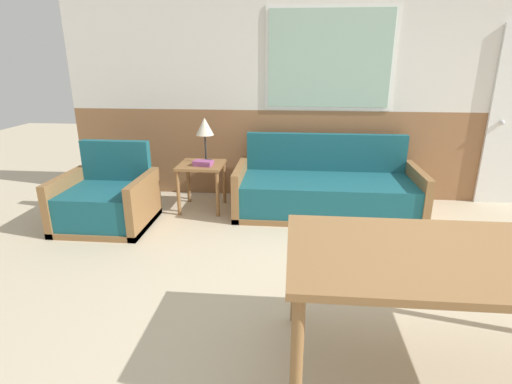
# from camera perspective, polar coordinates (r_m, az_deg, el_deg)

# --- Properties ---
(ground_plane) EXTENTS (16.00, 16.00, 0.00)m
(ground_plane) POSITION_cam_1_polar(r_m,az_deg,el_deg) (2.95, 21.73, -17.61)
(ground_plane) COLOR beige
(wall_back) EXTENTS (7.20, 0.09, 2.70)m
(wall_back) POSITION_cam_1_polar(r_m,az_deg,el_deg) (4.99, 15.18, 14.34)
(wall_back) COLOR #8E603D
(wall_back) RESTS_ON ground_plane
(couch) EXTENTS (2.03, 0.89, 0.84)m
(couch) POSITION_cam_1_polar(r_m,az_deg,el_deg) (4.58, 9.97, 0.05)
(couch) COLOR olive
(couch) RESTS_ON ground_plane
(armchair) EXTENTS (0.91, 0.81, 0.84)m
(armchair) POSITION_cam_1_polar(r_m,az_deg,el_deg) (4.46, -20.56, -1.37)
(armchair) COLOR olive
(armchair) RESTS_ON ground_plane
(side_table) EXTENTS (0.50, 0.50, 0.54)m
(side_table) POSITION_cam_1_polar(r_m,az_deg,el_deg) (4.60, -7.79, 2.85)
(side_table) COLOR olive
(side_table) RESTS_ON ground_plane
(table_lamp) EXTENTS (0.20, 0.20, 0.51)m
(table_lamp) POSITION_cam_1_polar(r_m,az_deg,el_deg) (4.57, -7.34, 8.98)
(table_lamp) COLOR #262628
(table_lamp) RESTS_ON side_table
(book_stack) EXTENTS (0.23, 0.17, 0.06)m
(book_stack) POSITION_cam_1_polar(r_m,az_deg,el_deg) (4.48, -7.57, 4.11)
(book_stack) COLOR #994C84
(book_stack) RESTS_ON side_table
(dining_table) EXTENTS (1.60, 0.90, 0.74)m
(dining_table) POSITION_cam_1_polar(r_m,az_deg,el_deg) (2.30, 25.14, -9.53)
(dining_table) COLOR olive
(dining_table) RESTS_ON ground_plane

